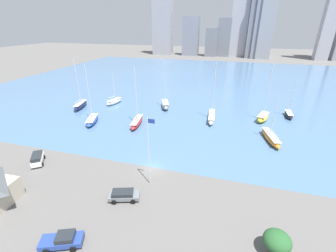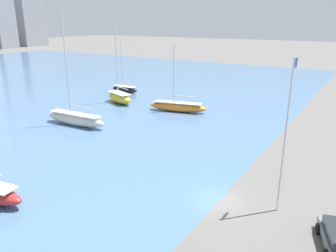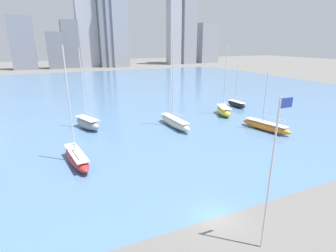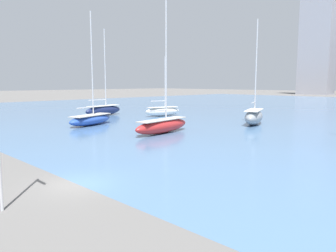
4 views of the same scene
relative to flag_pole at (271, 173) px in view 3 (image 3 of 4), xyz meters
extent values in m
plane|color=#605E5B|center=(-1.21, 4.61, -6.71)|extent=(500.00, 500.00, 0.00)
cube|color=#4C7099|center=(-1.21, 74.61, -6.70)|extent=(180.00, 140.00, 0.00)
cylinder|color=silver|center=(-0.05, 0.00, -0.49)|extent=(0.14, 0.14, 12.42)
cube|color=#1E3899|center=(0.57, 0.00, 5.22)|extent=(1.10, 0.03, 0.70)
cube|color=gray|center=(-25.76, 172.56, 8.66)|extent=(13.19, 8.82, 30.73)
cube|color=slate|center=(-7.99, 171.92, 4.37)|extent=(9.56, 9.42, 22.15)
cube|color=slate|center=(1.64, 176.68, 8.03)|extent=(10.27, 13.46, 29.46)
cube|color=#A8A8B2|center=(12.64, 175.95, 17.65)|extent=(12.82, 10.06, 48.71)
cube|color=slate|center=(27.07, 171.56, 14.76)|extent=(15.64, 12.21, 42.94)
cube|color=#A8A8B2|center=(27.63, 178.62, 18.26)|extent=(14.31, 12.87, 49.93)
cube|color=gray|center=(29.22, 170.80, 29.01)|extent=(11.67, 13.35, 71.43)
cube|color=#8E939E|center=(32.18, 169.91, 28.41)|extent=(10.50, 14.20, 70.22)
cube|color=#A8A8B2|center=(73.82, 171.09, 24.66)|extent=(8.67, 8.15, 62.74)
cube|color=#8E939E|center=(86.71, 175.80, 25.98)|extent=(10.76, 14.57, 65.37)
cube|color=#8E939E|center=(106.47, 178.89, 8.54)|extent=(15.54, 15.82, 30.49)
ellipsoid|color=beige|center=(7.28, 31.43, -5.80)|extent=(2.54, 10.91, 1.81)
cube|color=silver|center=(7.28, 31.43, -4.94)|extent=(2.09, 8.95, 0.10)
cube|color=#2D2D33|center=(7.28, 31.43, -6.29)|extent=(0.27, 1.95, 0.81)
cylinder|color=silver|center=(7.23, 32.24, 2.28)|extent=(0.18, 0.18, 14.35)
cylinder|color=silver|center=(7.36, 30.05, -3.79)|extent=(0.40, 4.38, 0.14)
ellipsoid|color=gray|center=(-8.37, 37.32, -5.63)|extent=(4.82, 7.74, 2.13)
cube|color=silver|center=(-8.37, 37.32, -4.62)|extent=(3.95, 6.35, 0.10)
cube|color=#2D2D33|center=(-8.37, 37.32, -6.22)|extent=(0.63, 1.30, 0.96)
cylinder|color=silver|center=(-8.57, 37.84, 1.85)|extent=(0.18, 0.18, 12.84)
cylinder|color=silver|center=(-8.07, 36.56, -3.47)|extent=(1.13, 2.62, 0.14)
ellipsoid|color=#B72828|center=(-11.97, 22.29, -5.87)|extent=(3.30, 9.69, 1.67)
cube|color=#BCB7AD|center=(-11.97, 22.29, -5.08)|extent=(2.71, 7.95, 0.10)
cube|color=#2D2D33|center=(-11.97, 22.29, -6.33)|extent=(0.40, 1.72, 0.75)
cylinder|color=silver|center=(-12.07, 22.99, 1.94)|extent=(0.18, 0.18, 13.95)
cylinder|color=silver|center=(-11.81, 21.14, -3.93)|extent=(0.66, 3.73, 0.14)
ellipsoid|color=yellow|center=(21.40, 34.87, -5.72)|extent=(4.72, 7.41, 1.96)
cube|color=silver|center=(21.40, 34.87, -4.79)|extent=(3.87, 6.07, 0.10)
cube|color=#2D2D33|center=(21.40, 34.87, -6.26)|extent=(0.58, 1.23, 0.88)
cylinder|color=silver|center=(21.57, 35.36, 2.11)|extent=(0.18, 0.18, 13.70)
cylinder|color=silver|center=(20.94, 33.60, -3.64)|extent=(1.40, 3.56, 0.14)
ellipsoid|color=orange|center=(22.05, 22.52, -5.90)|extent=(4.33, 10.28, 1.59)
cube|color=#BCB7AD|center=(22.05, 22.52, -5.16)|extent=(3.55, 8.43, 0.10)
cube|color=#2D2D33|center=(22.05, 22.52, -6.34)|extent=(0.57, 1.80, 0.72)
cylinder|color=silver|center=(21.87, 23.25, -0.44)|extent=(0.18, 0.18, 9.33)
cylinder|color=silver|center=(22.38, 21.12, -4.01)|extent=(1.15, 4.31, 0.14)
ellipsoid|color=black|center=(29.11, 40.01, -5.98)|extent=(1.98, 6.43, 1.44)
cube|color=silver|center=(29.11, 40.01, -5.32)|extent=(1.63, 5.27, 0.10)
cube|color=#2D2D33|center=(29.11, 40.01, -6.38)|extent=(0.19, 1.15, 0.65)
cylinder|color=silver|center=(29.09, 40.48, -0.58)|extent=(0.18, 0.18, 9.38)
cylinder|color=silver|center=(29.13, 38.95, -4.17)|extent=(0.22, 3.07, 0.14)
camera|label=1|loc=(11.57, -29.36, 18.74)|focal=24.00mm
camera|label=2|loc=(-24.67, -4.96, 8.13)|focal=35.00mm
camera|label=3|loc=(-14.08, -12.63, 9.16)|focal=28.00mm
camera|label=4|loc=(15.93, -5.03, -0.71)|focal=35.00mm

